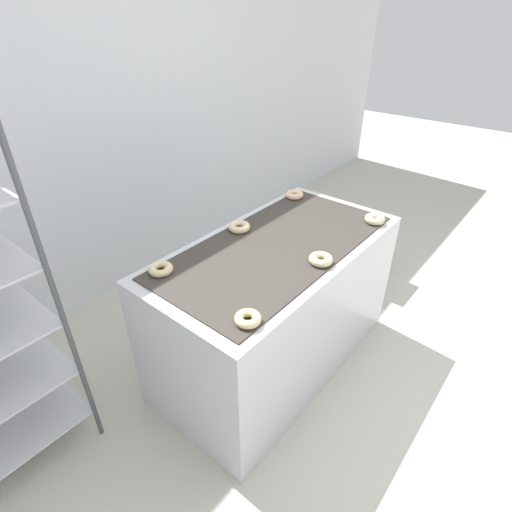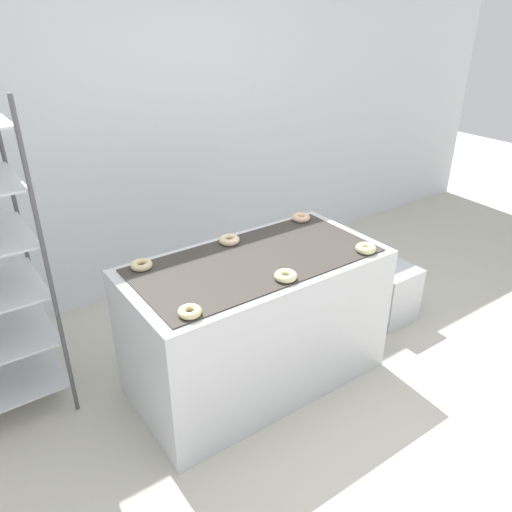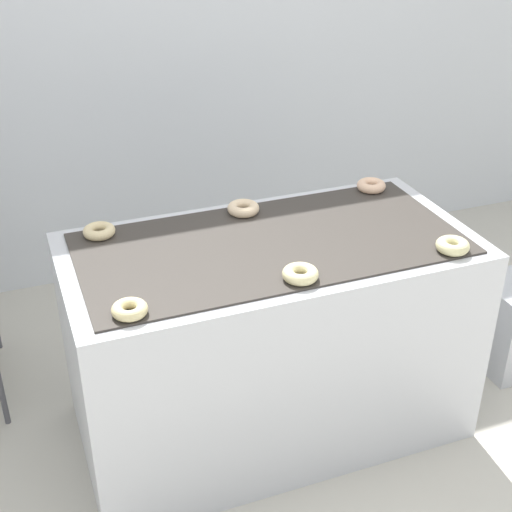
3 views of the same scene
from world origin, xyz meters
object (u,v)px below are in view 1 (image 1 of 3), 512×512
(donut_near_right, at_px, (375,219))
(donut_far_center, at_px, (239,227))
(glaze_bin, at_px, (366,254))
(donut_near_left, at_px, (248,319))
(donut_near_center, at_px, (321,259))
(fryer_machine, at_px, (275,306))
(donut_far_right, at_px, (294,195))
(donut_far_left, at_px, (161,269))

(donut_near_right, distance_m, donut_far_center, 0.81)
(glaze_bin, distance_m, donut_near_left, 1.92)
(donut_far_center, bearing_deg, donut_near_center, -89.65)
(glaze_bin, xyz_separation_m, donut_near_left, (-1.79, -0.27, 0.66))
(glaze_bin, distance_m, donut_far_center, 1.42)
(fryer_machine, relative_size, donut_far_center, 11.99)
(fryer_machine, height_order, donut_near_right, donut_near_right)
(glaze_bin, bearing_deg, donut_far_right, 154.45)
(donut_far_left, height_order, donut_far_center, donut_far_center)
(fryer_machine, distance_m, donut_far_left, 0.77)
(glaze_bin, xyz_separation_m, donut_near_center, (-1.22, -0.26, 0.66))
(donut_far_center, xyz_separation_m, donut_far_right, (0.58, 0.02, -0.00))
(donut_far_center, bearing_deg, donut_near_left, -135.82)
(fryer_machine, relative_size, donut_near_left, 13.41)
(donut_far_left, height_order, donut_far_right, donut_far_right)
(glaze_bin, bearing_deg, donut_near_right, -156.92)
(fryer_machine, distance_m, donut_near_right, 0.79)
(fryer_machine, relative_size, glaze_bin, 3.57)
(fryer_machine, distance_m, donut_near_center, 0.52)
(donut_near_center, relative_size, donut_far_right, 1.01)
(donut_far_left, xyz_separation_m, donut_far_right, (1.14, 0.01, 0.00))
(donut_near_left, relative_size, donut_far_left, 0.95)
(glaze_bin, xyz_separation_m, donut_far_left, (-1.78, 0.29, 0.66))
(donut_near_left, distance_m, donut_far_right, 1.28)
(donut_far_left, bearing_deg, donut_near_right, -26.09)
(donut_near_left, height_order, donut_near_right, donut_near_right)
(donut_far_left, bearing_deg, donut_near_left, -90.49)
(donut_near_center, bearing_deg, fryer_machine, 88.84)
(fryer_machine, xyz_separation_m, donut_far_center, (-0.01, 0.27, 0.45))
(donut_near_center, height_order, donut_far_right, same)
(glaze_bin, xyz_separation_m, donut_near_right, (-0.63, -0.27, 0.66))
(donut_far_right, bearing_deg, fryer_machine, -153.17)
(fryer_machine, distance_m, donut_near_left, 0.78)
(donut_far_left, bearing_deg, fryer_machine, -25.68)
(donut_near_center, xyz_separation_m, donut_far_right, (0.58, 0.56, -0.00))
(donut_near_left, bearing_deg, donut_far_center, 44.18)
(donut_far_right, bearing_deg, glaze_bin, -25.55)
(donut_near_left, xyz_separation_m, donut_far_left, (0.00, 0.56, 0.00))
(glaze_bin, height_order, donut_far_left, donut_far_left)
(donut_near_left, distance_m, donut_near_right, 1.15)
(donut_far_center, distance_m, donut_far_right, 0.58)
(glaze_bin, height_order, donut_near_right, donut_near_right)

